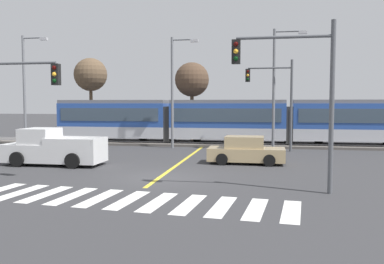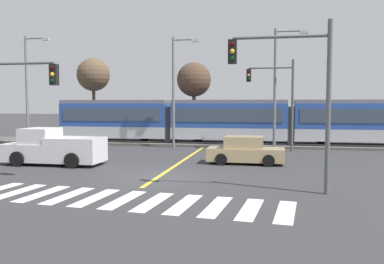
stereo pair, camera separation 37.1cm
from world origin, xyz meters
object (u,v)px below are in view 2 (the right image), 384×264
(bare_tree_west, at_px, (194,80))
(street_lamp_west, at_px, (29,84))
(light_rail_tram, at_px, (229,120))
(traffic_light_far_right, at_px, (277,92))
(pickup_truck, at_px, (52,149))
(traffic_light_near_left, at_px, (9,96))
(traffic_light_near_right, at_px, (294,82))
(bare_tree_far_west, at_px, (93,75))
(street_lamp_centre, at_px, (176,86))
(sedan_crossing, at_px, (245,151))
(street_lamp_east, at_px, (278,82))

(bare_tree_west, bearing_deg, street_lamp_west, -150.72)
(light_rail_tram, relative_size, traffic_light_far_right, 4.42)
(pickup_truck, bearing_deg, traffic_light_far_right, 35.25)
(traffic_light_near_left, height_order, traffic_light_near_right, traffic_light_near_right)
(street_lamp_west, distance_m, bare_tree_far_west, 8.96)
(pickup_truck, xyz_separation_m, street_lamp_west, (-7.01, 8.93, 4.03))
(street_lamp_west, relative_size, street_lamp_centre, 1.05)
(traffic_light_near_left, bearing_deg, bare_tree_far_west, 105.31)
(light_rail_tram, relative_size, street_lamp_west, 3.26)
(sedan_crossing, relative_size, bare_tree_far_west, 0.54)
(street_lamp_west, bearing_deg, traffic_light_near_right, -35.00)
(sedan_crossing, height_order, street_lamp_centre, street_lamp_centre)
(traffic_light_far_right, relative_size, bare_tree_far_west, 0.81)
(pickup_truck, height_order, bare_tree_west, bare_tree_west)
(street_lamp_west, distance_m, street_lamp_east, 19.21)
(street_lamp_centre, bearing_deg, traffic_light_near_left, -107.84)
(light_rail_tram, xyz_separation_m, traffic_light_near_right, (4.05, -16.82, 2.08))
(traffic_light_far_right, xyz_separation_m, street_lamp_centre, (-7.35, 0.66, 0.55))
(street_lamp_east, bearing_deg, bare_tree_far_west, 153.62)
(light_rail_tram, xyz_separation_m, traffic_light_far_right, (3.66, -3.49, 2.05))
(sedan_crossing, bearing_deg, traffic_light_far_right, 74.18)
(sedan_crossing, relative_size, street_lamp_east, 0.50)
(traffic_light_near_right, relative_size, bare_tree_far_west, 0.82)
(bare_tree_far_west, bearing_deg, traffic_light_near_left, -74.69)
(pickup_truck, distance_m, traffic_light_near_left, 5.12)
(traffic_light_near_right, xyz_separation_m, street_lamp_east, (-0.33, 13.63, 0.71))
(street_lamp_east, height_order, bare_tree_far_west, street_lamp_east)
(street_lamp_centre, bearing_deg, traffic_light_far_right, -5.10)
(light_rail_tram, distance_m, street_lamp_west, 16.06)
(light_rail_tram, xyz_separation_m, sedan_crossing, (1.88, -9.77, -1.35))
(street_lamp_west, xyz_separation_m, bare_tree_west, (11.97, 6.71, 0.54))
(sedan_crossing, relative_size, pickup_truck, 0.78)
(traffic_light_near_left, relative_size, street_lamp_west, 0.64)
(pickup_truck, relative_size, street_lamp_east, 0.64)
(light_rail_tram, relative_size, traffic_light_near_right, 4.41)
(bare_tree_west, bearing_deg, street_lamp_centre, -91.46)
(street_lamp_east, relative_size, bare_tree_west, 1.22)
(street_lamp_east, distance_m, bare_tree_west, 9.92)
(street_lamp_centre, distance_m, bare_tree_far_west, 13.44)
(sedan_crossing, relative_size, traffic_light_near_right, 0.66)
(sedan_crossing, bearing_deg, bare_tree_far_west, 135.96)
(street_lamp_east, bearing_deg, light_rail_tram, 139.37)
(traffic_light_far_right, xyz_separation_m, street_lamp_east, (0.05, 0.30, 0.74))
(traffic_light_near_left, xyz_separation_m, traffic_light_near_right, (12.08, -0.49, 0.47))
(light_rail_tram, height_order, street_lamp_west, street_lamp_west)
(traffic_light_near_right, xyz_separation_m, bare_tree_west, (-7.57, 20.40, 1.28))
(traffic_light_near_left, xyz_separation_m, bare_tree_west, (4.51, 19.90, 1.75))
(light_rail_tram, distance_m, pickup_truck, 14.80)
(traffic_light_near_right, relative_size, street_lamp_centre, 0.78)
(street_lamp_east, bearing_deg, pickup_truck, -143.94)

